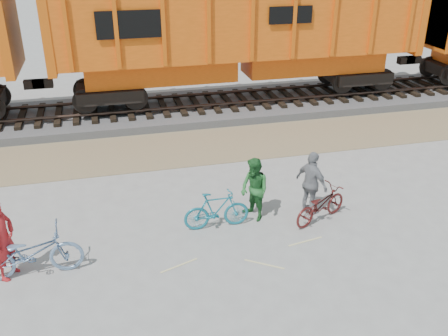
{
  "coord_description": "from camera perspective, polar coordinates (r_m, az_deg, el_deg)",
  "views": [
    {
      "loc": [
        -2.19,
        -9.55,
        6.55
      ],
      "look_at": [
        0.58,
        1.5,
        1.09
      ],
      "focal_mm": 40.0,
      "sensor_mm": 36.0,
      "label": 1
    }
  ],
  "objects": [
    {
      "name": "ground",
      "position": [
        11.79,
        -0.95,
        -8.14
      ],
      "size": [
        120.0,
        120.0,
        0.0
      ],
      "primitive_type": "plane",
      "color": "#9E9E99",
      "rests_on": "ground"
    },
    {
      "name": "gravel_strip",
      "position": [
        16.56,
        -5.3,
        2.23
      ],
      "size": [
        120.0,
        3.0,
        0.02
      ],
      "primitive_type": "cube",
      "color": "#997F5F",
      "rests_on": "ground"
    },
    {
      "name": "ballast_bed",
      "position": [
        19.75,
        -6.96,
        6.51
      ],
      "size": [
        120.0,
        4.0,
        0.3
      ],
      "primitive_type": "cube",
      "color": "slate",
      "rests_on": "ground"
    },
    {
      "name": "track",
      "position": [
        19.65,
        -7.01,
        7.4
      ],
      "size": [
        120.0,
        2.6,
        0.24
      ],
      "color": "black",
      "rests_on": "ballast_bed"
    },
    {
      "name": "hopper_car_center",
      "position": [
        19.61,
        1.82,
        15.19
      ],
      "size": [
        14.0,
        3.13,
        4.65
      ],
      "color": "black",
      "rests_on": "track"
    },
    {
      "name": "bicycle_blue",
      "position": [
        11.13,
        -21.17,
        -9.04
      ],
      "size": [
        2.08,
        0.77,
        1.09
      ],
      "primitive_type": "imported",
      "rotation": [
        0.0,
        0.0,
        1.59
      ],
      "color": "#6F8FB6",
      "rests_on": "ground"
    },
    {
      "name": "bicycle_teal",
      "position": [
        11.98,
        -0.86,
        -4.83
      ],
      "size": [
        1.6,
        0.45,
        0.96
      ],
      "primitive_type": "imported",
      "rotation": [
        0.0,
        0.0,
        1.57
      ],
      "color": "#19758A",
      "rests_on": "ground"
    },
    {
      "name": "bicycle_maroon",
      "position": [
        12.51,
        10.97,
        -4.15
      ],
      "size": [
        1.76,
        1.23,
        0.88
      ],
      "primitive_type": "imported",
      "rotation": [
        0.0,
        0.0,
        2.0
      ],
      "color": "#511917",
      "rests_on": "ground"
    },
    {
      "name": "person_solo",
      "position": [
        11.12,
        -23.96,
        -7.47
      ],
      "size": [
        0.66,
        0.77,
        1.78
      ],
      "primitive_type": "imported",
      "rotation": [
        0.0,
        0.0,
        1.13
      ],
      "color": "#B21F22",
      "rests_on": "ground"
    },
    {
      "name": "person_man",
      "position": [
        12.22,
        3.49,
        -2.48
      ],
      "size": [
        0.86,
        0.95,
        1.61
      ],
      "primitive_type": "imported",
      "rotation": [
        0.0,
        0.0,
        -1.18
      ],
      "color": "#24652C",
      "rests_on": "ground"
    },
    {
      "name": "person_woman",
      "position": [
        12.6,
        9.97,
        -1.75
      ],
      "size": [
        0.77,
        1.07,
        1.68
      ],
      "primitive_type": "imported",
      "rotation": [
        0.0,
        0.0,
        1.99
      ],
      "color": "gray",
      "rests_on": "ground"
    }
  ]
}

